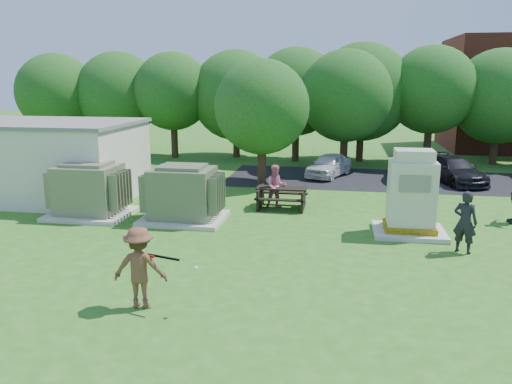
% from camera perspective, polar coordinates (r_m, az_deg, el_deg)
% --- Properties ---
extents(ground, '(120.00, 120.00, 0.00)m').
position_cam_1_polar(ground, '(13.89, -2.83, -8.90)').
color(ground, '#2D6619').
rests_on(ground, ground).
extents(service_building, '(10.00, 5.00, 3.20)m').
position_cam_1_polar(service_building, '(24.25, -25.26, 3.25)').
color(service_building, beige).
rests_on(service_building, ground).
extents(service_building_roof, '(10.20, 5.20, 0.15)m').
position_cam_1_polar(service_building_roof, '(24.06, -25.65, 7.18)').
color(service_building_roof, slate).
rests_on(service_building_roof, service_building).
extents(parking_strip, '(20.00, 6.00, 0.01)m').
position_cam_1_polar(parking_strip, '(26.90, 18.45, 1.21)').
color(parking_strip, '#232326').
rests_on(parking_strip, ground).
extents(transformer_left, '(3.00, 2.40, 2.07)m').
position_cam_1_polar(transformer_left, '(19.92, -18.50, 0.10)').
color(transformer_left, beige).
rests_on(transformer_left, ground).
extents(transformer_right, '(3.00, 2.40, 2.07)m').
position_cam_1_polar(transformer_right, '(18.47, -8.33, -0.32)').
color(transformer_right, beige).
rests_on(transformer_right, ground).
extents(generator_cabinet, '(2.36, 1.93, 2.87)m').
position_cam_1_polar(generator_cabinet, '(17.40, 17.31, -0.64)').
color(generator_cabinet, beige).
rests_on(generator_cabinet, ground).
extents(picnic_table, '(2.02, 1.51, 0.86)m').
position_cam_1_polar(picnic_table, '(20.12, 2.96, -0.37)').
color(picnic_table, black).
rests_on(picnic_table, ground).
extents(batter, '(1.31, 0.85, 1.90)m').
position_cam_1_polar(batter, '(11.78, -13.14, -8.38)').
color(batter, brown).
rests_on(batter, ground).
extents(person_by_generator, '(0.83, 0.74, 1.91)m').
position_cam_1_polar(person_by_generator, '(16.17, 22.79, -3.19)').
color(person_by_generator, black).
rests_on(person_by_generator, ground).
extents(person_at_picnic, '(1.02, 0.90, 1.76)m').
position_cam_1_polar(person_at_picnic, '(20.12, 2.32, 0.64)').
color(person_at_picnic, '#D36F86').
rests_on(person_at_picnic, ground).
extents(car_white, '(2.69, 3.95, 1.25)m').
position_cam_1_polar(car_white, '(26.87, 8.32, 3.08)').
color(car_white, silver).
rests_on(car_white, ground).
extents(car_silver_a, '(1.48, 4.18, 1.37)m').
position_cam_1_polar(car_silver_a, '(26.94, 17.25, 2.79)').
color(car_silver_a, '#A4A3A7').
rests_on(car_silver_a, ground).
extents(car_dark, '(3.10, 4.76, 1.28)m').
position_cam_1_polar(car_dark, '(26.96, 21.68, 2.36)').
color(car_dark, black).
rests_on(car_dark, ground).
extents(batting_equipment, '(1.27, 0.31, 0.23)m').
position_cam_1_polar(batting_equipment, '(11.40, -10.28, -7.52)').
color(batting_equipment, black).
rests_on(batting_equipment, ground).
extents(tree_row, '(41.30, 13.30, 7.30)m').
position_cam_1_polar(tree_row, '(31.11, 7.87, 10.97)').
color(tree_row, '#47301E').
rests_on(tree_row, ground).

